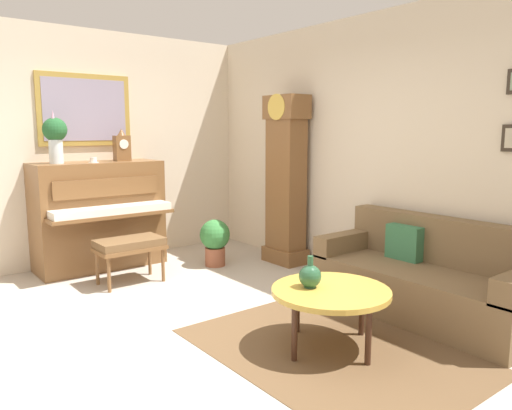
# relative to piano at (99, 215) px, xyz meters

# --- Properties ---
(ground_plane) EXTENTS (6.40, 6.00, 0.10)m
(ground_plane) POSITION_rel_piano_xyz_m (2.23, -0.27, -0.68)
(ground_plane) COLOR #B2A899
(wall_left) EXTENTS (0.13, 4.90, 2.80)m
(wall_left) POSITION_rel_piano_xyz_m (-0.37, -0.27, 0.78)
(wall_left) COLOR beige
(wall_left) RESTS_ON ground_plane
(wall_back) EXTENTS (5.30, 0.13, 2.80)m
(wall_back) POSITION_rel_piano_xyz_m (2.24, 2.13, 0.77)
(wall_back) COLOR beige
(wall_back) RESTS_ON ground_plane
(area_rug) EXTENTS (2.10, 1.50, 0.01)m
(area_rug) POSITION_rel_piano_xyz_m (3.26, 0.49, -0.63)
(area_rug) COLOR brown
(area_rug) RESTS_ON ground_plane
(piano) EXTENTS (0.87, 1.44, 1.25)m
(piano) POSITION_rel_piano_xyz_m (0.00, 0.00, 0.00)
(piano) COLOR brown
(piano) RESTS_ON ground_plane
(piano_bench) EXTENTS (0.42, 0.70, 0.48)m
(piano_bench) POSITION_rel_piano_xyz_m (0.81, 0.01, -0.22)
(piano_bench) COLOR brown
(piano_bench) RESTS_ON ground_plane
(grandfather_clock) EXTENTS (0.52, 0.34, 2.03)m
(grandfather_clock) POSITION_rel_piano_xyz_m (1.19, 1.86, 0.33)
(grandfather_clock) COLOR brown
(grandfather_clock) RESTS_ON ground_plane
(couch) EXTENTS (1.90, 0.80, 0.84)m
(couch) POSITION_rel_piano_xyz_m (3.25, 1.70, -0.32)
(couch) COLOR brown
(couch) RESTS_ON ground_plane
(coffee_table) EXTENTS (0.88, 0.88, 0.46)m
(coffee_table) POSITION_rel_piano_xyz_m (3.21, 0.53, -0.21)
(coffee_table) COLOR gold
(coffee_table) RESTS_ON ground_plane
(mantel_clock) EXTENTS (0.13, 0.18, 0.38)m
(mantel_clock) POSITION_rel_piano_xyz_m (0.00, 0.31, 0.79)
(mantel_clock) COLOR brown
(mantel_clock) RESTS_ON piano
(flower_vase) EXTENTS (0.26, 0.26, 0.58)m
(flower_vase) POSITION_rel_piano_xyz_m (0.00, -0.45, 0.93)
(flower_vase) COLOR silver
(flower_vase) RESTS_ON piano
(teacup) EXTENTS (0.12, 0.12, 0.06)m
(teacup) POSITION_rel_piano_xyz_m (0.12, -0.08, 0.64)
(teacup) COLOR white
(teacup) RESTS_ON piano
(green_jug) EXTENTS (0.17, 0.17, 0.24)m
(green_jug) POSITION_rel_piano_xyz_m (3.09, 0.43, -0.09)
(green_jug) COLOR #234C33
(green_jug) RESTS_ON coffee_table
(potted_plant) EXTENTS (0.36, 0.36, 0.56)m
(potted_plant) POSITION_rel_piano_xyz_m (0.79, 1.10, -0.31)
(potted_plant) COLOR #935138
(potted_plant) RESTS_ON ground_plane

